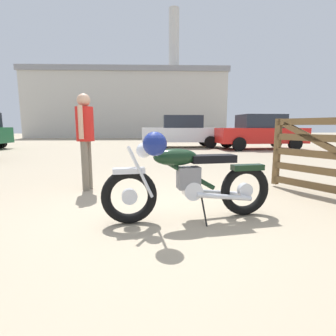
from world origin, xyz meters
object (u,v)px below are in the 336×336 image
object	(u,v)px
pale_sedan_back	(260,132)
red_hatchback_near	(182,131)
vintage_motorcycle	(186,180)
bystander	(85,132)

from	to	relation	value
pale_sedan_back	red_hatchback_near	xyz separation A→B (m)	(-3.57, 1.60, 0.00)
vintage_motorcycle	pale_sedan_back	bearing A→B (deg)	-125.23
bystander	red_hatchback_near	bearing A→B (deg)	-100.79
pale_sedan_back	red_hatchback_near	world-z (taller)	same
red_hatchback_near	vintage_motorcycle	bearing A→B (deg)	-95.79
vintage_motorcycle	pale_sedan_back	world-z (taller)	pale_sedan_back
vintage_motorcycle	bystander	xyz separation A→B (m)	(-1.46, 1.71, 0.53)
bystander	red_hatchback_near	xyz separation A→B (m)	(3.25, 9.24, -0.18)
vintage_motorcycle	pale_sedan_back	distance (m)	10.79
pale_sedan_back	red_hatchback_near	distance (m)	3.92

